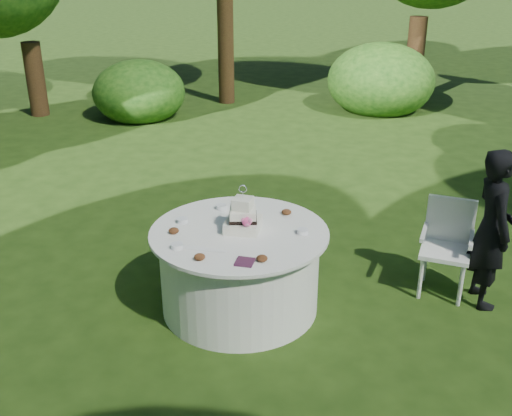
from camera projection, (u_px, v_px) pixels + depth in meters
The scene contains 9 objects.
ground at pixel (240, 306), 5.49m from camera, with size 80.00×80.00×0.00m, color #1D340E.
napkins at pixel (245, 262), 4.65m from camera, with size 0.14×0.14×0.02m, color #461E37.
feather_plume at pixel (198, 249), 4.86m from camera, with size 0.48×0.07×0.01m, color white.
guest at pixel (492, 229), 5.29m from camera, with size 0.54×0.35×1.48m, color black.
table at pixel (240, 269), 5.33m from camera, with size 1.56×1.56×0.77m.
cake at pixel (243, 218), 5.14m from camera, with size 0.31×0.31×0.42m.
chair at pixel (447, 240), 5.57m from camera, with size 0.50×0.49×0.90m.
votives at pixel (221, 225), 5.23m from camera, with size 1.18×0.96×0.04m.
petal_cups at pixel (231, 238), 4.99m from camera, with size 0.96×1.10×0.05m.
Camera 1 is at (1.23, -4.50, 3.03)m, focal length 42.00 mm.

